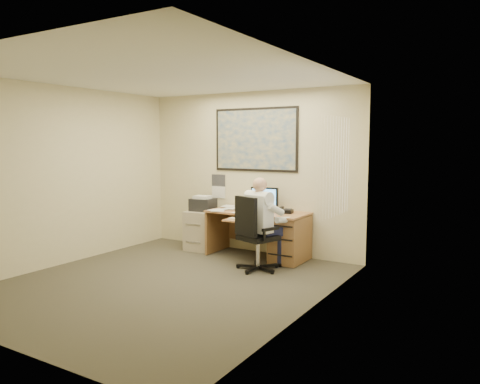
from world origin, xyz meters
The scene contains 8 objects.
room_shell centered at (0.00, 0.00, 1.35)m, with size 4.00×4.50×2.70m.
desk centered at (0.68, 1.90, 0.44)m, with size 1.60×0.97×1.12m.
world_map centered at (0.10, 2.23, 1.90)m, with size 1.56×0.03×1.06m, color #1E4C93.
wall_calendar centered at (-0.65, 2.24, 1.08)m, with size 0.28×0.01×0.42m, color white.
window_blinds centered at (1.97, 0.80, 1.55)m, with size 0.06×1.40×1.30m, color white, non-canonical shape.
filing_cabinet centered at (-0.75, 1.90, 0.40)m, with size 0.53×0.62×0.94m.
office_chair centered at (0.73, 1.18, 0.32)m, with size 0.83×0.83×1.09m.
person centered at (0.71, 1.26, 0.68)m, with size 0.56×0.79×1.35m, color white, non-canonical shape.
Camera 1 is at (3.94, -4.64, 1.85)m, focal length 35.00 mm.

